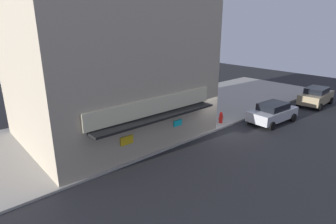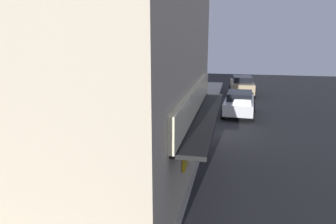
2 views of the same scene
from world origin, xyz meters
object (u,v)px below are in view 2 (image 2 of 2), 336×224
(trash_can, at_px, (164,141))
(parked_car_tan, at_px, (242,85))
(pedestrian, at_px, (155,142))
(parked_car_silver, at_px, (239,103))
(fire_hydrant, at_px, (199,117))
(potted_plant_by_window, at_px, (116,158))
(traffic_light, at_px, (195,72))
(potted_plant_by_doorway, at_px, (132,145))

(trash_can, xyz_separation_m, parked_car_tan, (15.25, -3.60, 0.30))
(pedestrian, height_order, parked_car_silver, pedestrian)
(trash_can, bearing_deg, parked_car_tan, -13.28)
(pedestrian, relative_size, parked_car_silver, 0.39)
(fire_hydrant, xyz_separation_m, potted_plant_by_window, (-7.33, 2.22, 0.19))
(traffic_light, height_order, potted_plant_by_doorway, traffic_light)
(traffic_light, bearing_deg, potted_plant_by_doorway, 149.60)
(trash_can, relative_size, potted_plant_by_window, 0.84)
(fire_hydrant, height_order, potted_plant_by_window, potted_plant_by_window)
(fire_hydrant, relative_size, parked_car_silver, 0.20)
(traffic_light, relative_size, parked_car_silver, 1.18)
(trash_can, relative_size, parked_car_silver, 0.20)
(traffic_light, xyz_separation_m, parked_car_silver, (5.56, -2.28, -2.59))
(pedestrian, bearing_deg, potted_plant_by_window, 131.86)
(parked_car_silver, distance_m, parked_car_tan, 7.30)
(traffic_light, bearing_deg, parked_car_silver, -22.28)
(trash_can, height_order, parked_car_silver, parked_car_silver)
(pedestrian, xyz_separation_m, parked_car_silver, (9.59, -3.32, -0.27))
(traffic_light, bearing_deg, trash_can, 156.19)
(potted_plant_by_doorway, bearing_deg, parked_car_silver, -25.62)
(trash_can, height_order, potted_plant_by_doorway, potted_plant_by_doorway)
(potted_plant_by_window, distance_m, parked_car_tan, 18.59)
(trash_can, height_order, potted_plant_by_window, potted_plant_by_window)
(parked_car_silver, bearing_deg, pedestrian, 160.93)
(potted_plant_by_doorway, height_order, parked_car_tan, parked_car_tan)
(pedestrian, bearing_deg, potted_plant_by_doorway, 68.78)
(fire_hydrant, bearing_deg, parked_car_tan, -13.58)
(fire_hydrant, relative_size, parked_car_tan, 0.20)
(parked_car_tan, bearing_deg, parked_car_silver, 177.92)
(traffic_light, bearing_deg, potted_plant_by_window, 156.32)
(potted_plant_by_window, relative_size, parked_car_silver, 0.24)
(traffic_light, height_order, fire_hydrant, traffic_light)
(traffic_light, relative_size, parked_car_tan, 1.18)
(fire_hydrant, xyz_separation_m, parked_car_tan, (10.63, -2.57, 0.32))
(pedestrian, bearing_deg, parked_car_silver, -19.07)
(traffic_light, relative_size, potted_plant_by_doorway, 5.09)
(trash_can, xyz_separation_m, potted_plant_by_window, (-2.72, 1.19, 0.17))
(trash_can, distance_m, parked_car_tan, 15.67)
(fire_hydrant, xyz_separation_m, potted_plant_by_doorway, (-5.84, 2.09, 0.16))
(traffic_light, distance_m, pedestrian, 4.76)
(traffic_light, height_order, pedestrian, traffic_light)
(parked_car_silver, bearing_deg, trash_can, 157.26)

